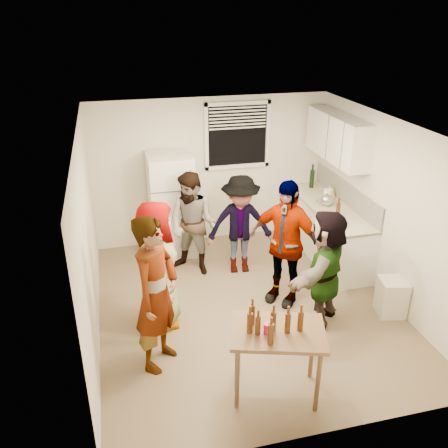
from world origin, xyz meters
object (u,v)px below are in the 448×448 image
object	(u,v)px
blue_cup	(342,226)
refrigerator	(171,205)
guest_stripe	(161,361)
kettle	(326,205)
guest_back_left	(194,271)
red_cup	(268,333)
guest_grey	(161,322)
beer_bottle_counter	(337,218)
serving_table	(275,391)
guest_black	(281,299)
wine_bottle	(311,187)
trash_bin	(391,297)
guest_orange	(320,320)
beer_bottle_table	(258,334)
guest_back_right	(239,270)

from	to	relation	value
blue_cup	refrigerator	bearing A→B (deg)	146.63
guest_stripe	kettle	bearing A→B (deg)	-20.48
blue_cup	guest_back_left	size ratio (longest dim) A/B	0.07
red_cup	guest_grey	xyz separation A→B (m)	(-0.93, 1.55, -0.81)
beer_bottle_counter	serving_table	bearing A→B (deg)	-127.83
serving_table	guest_black	world-z (taller)	serving_table
wine_bottle	trash_bin	bearing A→B (deg)	-87.90
trash_bin	guest_orange	bearing A→B (deg)	176.08
blue_cup	guest_orange	size ratio (longest dim) A/B	0.07
beer_bottle_counter	beer_bottle_table	bearing A→B (deg)	-131.10
kettle	guest_grey	world-z (taller)	kettle
beer_bottle_counter	guest_grey	world-z (taller)	beer_bottle_counter
guest_grey	guest_orange	size ratio (longest dim) A/B	1.08
blue_cup	trash_bin	distance (m)	1.22
beer_bottle_counter	guest_back_right	bearing A→B (deg)	166.52
beer_bottle_table	guest_grey	distance (m)	1.93
beer_bottle_table	guest_back_right	xyz separation A→B (m)	(0.55, 2.61, -0.81)
beer_bottle_table	blue_cup	bearing A→B (deg)	46.03
blue_cup	beer_bottle_table	size ratio (longest dim) A/B	0.49
wine_bottle	beer_bottle_table	bearing A→B (deg)	-120.62
guest_grey	wine_bottle	bearing A→B (deg)	-54.23
blue_cup	serving_table	size ratio (longest dim) A/B	0.11
serving_table	trash_bin	bearing A→B (deg)	26.45
kettle	beer_bottle_table	distance (m)	3.43
beer_bottle_counter	trash_bin	distance (m)	1.44
kettle	guest_back_right	distance (m)	1.74
guest_back_right	guest_orange	size ratio (longest dim) A/B	0.99
wine_bottle	guest_back_left	world-z (taller)	wine_bottle
trash_bin	guest_stripe	size ratio (longest dim) A/B	0.27
guest_orange	refrigerator	bearing A→B (deg)	-103.53
wine_bottle	red_cup	distance (m)	4.13
guest_back_left	guest_black	distance (m)	1.52
guest_stripe	guest_orange	world-z (taller)	guest_orange
red_cup	guest_orange	distance (m)	1.76
red_cup	kettle	bearing A→B (deg)	55.23
wine_bottle	guest_stripe	xyz separation A→B (m)	(-3.05, -2.80, -0.90)
guest_black	wine_bottle	bearing A→B (deg)	103.79
guest_black	guest_back_right	bearing A→B (deg)	157.30
kettle	wine_bottle	size ratio (longest dim) A/B	0.81
serving_table	guest_stripe	size ratio (longest dim) A/B	0.52
blue_cup	guest_orange	world-z (taller)	blue_cup
guest_black	guest_back_left	bearing A→B (deg)	-179.12
kettle	beer_bottle_counter	bearing A→B (deg)	-82.22
kettle	guest_black	bearing A→B (deg)	-122.08
kettle	serving_table	distance (m)	3.42
beer_bottle_counter	guest_black	size ratio (longest dim) A/B	0.13
guest_back_right	kettle	bearing A→B (deg)	12.57
beer_bottle_table	guest_grey	xyz separation A→B (m)	(-0.83, 1.54, -0.81)
wine_bottle	blue_cup	distance (m)	1.62
guest_stripe	refrigerator	bearing A→B (deg)	24.23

